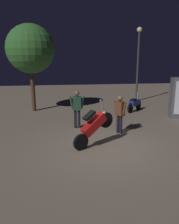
# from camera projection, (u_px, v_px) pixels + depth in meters

# --- Properties ---
(ground_plane) EXTENTS (40.00, 40.00, 0.00)m
(ground_plane) POSITION_uv_depth(u_px,v_px,m) (105.00, 148.00, 7.52)
(ground_plane) COLOR #756656
(motorcycle_red_foreground) EXTENTS (1.50, 0.89, 1.63)m
(motorcycle_red_foreground) POSITION_uv_depth(u_px,v_px,m) (94.00, 126.00, 7.48)
(motorcycle_red_foreground) COLOR black
(motorcycle_red_foreground) RESTS_ON ground_plane
(motorcycle_blue_parked_left) EXTENTS (1.24, 1.24, 1.11)m
(motorcycle_blue_parked_left) POSITION_uv_depth(u_px,v_px,m) (135.00, 104.00, 12.83)
(motorcycle_blue_parked_left) COLOR black
(motorcycle_blue_parked_left) RESTS_ON ground_plane
(person_rider_beside) EXTENTS (0.43, 0.60, 1.57)m
(person_rider_beside) POSITION_uv_depth(u_px,v_px,m) (120.00, 111.00, 8.83)
(person_rider_beside) COLOR black
(person_rider_beside) RESTS_ON ground_plane
(person_bystander_far) EXTENTS (0.67, 0.26, 1.67)m
(person_bystander_far) POSITION_uv_depth(u_px,v_px,m) (77.00, 106.00, 9.52)
(person_bystander_far) COLOR black
(person_bystander_far) RESTS_ON ground_plane
(streetlamp_near) EXTENTS (0.36, 0.36, 5.16)m
(streetlamp_near) POSITION_uv_depth(u_px,v_px,m) (138.00, 56.00, 15.35)
(streetlamp_near) COLOR #38383D
(streetlamp_near) RESTS_ON ground_plane
(tree_left_bg) EXTENTS (2.72, 2.72, 4.92)m
(tree_left_bg) POSITION_uv_depth(u_px,v_px,m) (31.00, 49.00, 12.24)
(tree_left_bg) COLOR #4C331E
(tree_left_bg) RESTS_ON ground_plane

